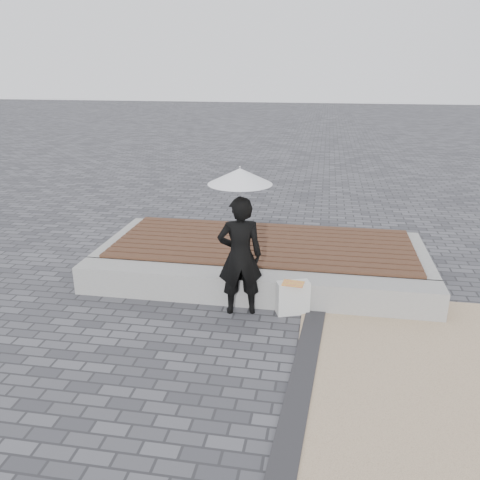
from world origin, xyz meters
name	(u,v)px	position (x,y,z in m)	size (l,w,h in m)	color
ground	(230,367)	(0.00, 0.00, 0.00)	(80.00, 80.00, 0.00)	#535359
edging_band	(297,402)	(0.75, -0.50, 0.02)	(0.25, 5.20, 0.04)	#2A2A2C
seating_ledge	(252,288)	(0.00, 1.60, 0.20)	(5.00, 0.45, 0.40)	#9F9E9A
timber_platform	(263,256)	(0.00, 2.80, 0.20)	(5.00, 2.00, 0.40)	#ACACA7
timber_decking	(263,243)	(0.00, 2.80, 0.42)	(4.60, 2.00, 0.04)	brown
woman	(240,256)	(-0.11, 1.27, 0.78)	(0.57, 0.37, 1.57)	black
parasol	(240,176)	(-0.11, 1.27, 1.81)	(0.79, 0.79, 1.00)	silver
handbag	(238,270)	(-0.16, 1.44, 0.51)	(0.32, 0.11, 0.23)	black
canvas_tote	(293,298)	(0.58, 1.34, 0.22)	(0.42, 0.18, 0.44)	silver
magazine	(293,283)	(0.58, 1.29, 0.44)	(0.27, 0.20, 0.01)	red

